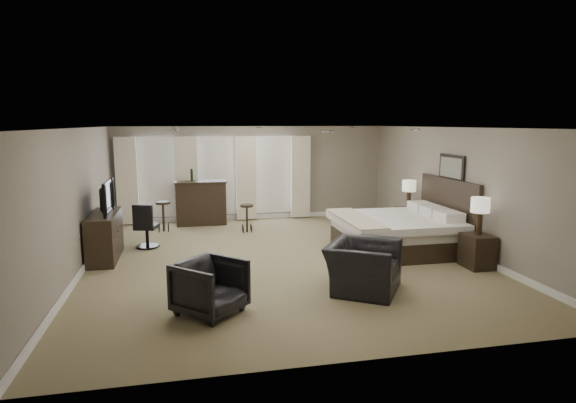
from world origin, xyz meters
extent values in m
cube|color=#786D4C|center=(0.00, 0.00, 0.00)|extent=(7.60, 8.60, 0.04)
cube|color=silver|center=(0.00, 0.00, 2.60)|extent=(7.60, 8.60, 0.04)
cube|color=gray|center=(0.00, 4.25, 1.30)|extent=(7.50, 0.04, 2.60)
cube|color=gray|center=(0.00, -4.25, 1.30)|extent=(7.50, 0.04, 2.60)
cube|color=gray|center=(-3.75, 0.00, 1.30)|extent=(0.04, 8.50, 2.60)
cube|color=gray|center=(3.75, 0.00, 1.30)|extent=(0.04, 8.50, 2.60)
cube|color=silver|center=(-2.60, 4.19, 1.25)|extent=(1.15, 0.04, 2.05)
cube|color=silver|center=(-1.00, 4.19, 1.25)|extent=(1.15, 0.04, 2.05)
cube|color=silver|center=(0.60, 4.19, 1.25)|extent=(1.15, 0.04, 2.05)
cube|color=beige|center=(-3.35, 4.07, 1.18)|extent=(0.55, 0.12, 2.30)
cube|color=beige|center=(-1.80, 4.07, 1.18)|extent=(0.55, 0.12, 2.30)
cube|color=beige|center=(-0.20, 4.07, 1.18)|extent=(0.55, 0.12, 2.30)
cube|color=beige|center=(1.35, 4.07, 1.18)|extent=(0.55, 0.12, 2.30)
cube|color=silver|center=(2.58, 0.15, 0.76)|extent=(2.38, 2.27, 1.51)
cube|color=black|center=(3.47, -1.30, 0.32)|extent=(0.47, 0.58, 0.63)
cube|color=black|center=(3.47, 1.60, 0.32)|extent=(0.47, 0.58, 0.63)
cube|color=beige|center=(3.47, -1.30, 0.98)|extent=(0.34, 0.34, 0.70)
cube|color=beige|center=(3.47, 1.60, 0.98)|extent=(0.33, 0.33, 0.69)
cube|color=slate|center=(3.70, 0.15, 1.75)|extent=(0.04, 0.96, 0.56)
cube|color=black|center=(-3.45, 0.80, 0.46)|extent=(0.51, 1.59, 0.92)
imported|color=black|center=(-3.45, 0.80, 1.00)|extent=(0.65, 1.13, 0.15)
imported|color=black|center=(0.93, -2.02, 0.53)|extent=(1.33, 1.45, 1.06)
imported|color=black|center=(-1.55, -2.49, 0.43)|extent=(1.14, 1.14, 0.86)
cube|color=black|center=(-1.45, 3.80, 0.59)|extent=(1.35, 0.70, 1.18)
cube|color=black|center=(-2.41, 3.10, 0.38)|extent=(0.47, 0.47, 0.76)
cube|color=black|center=(-0.38, 2.58, 0.35)|extent=(0.41, 0.41, 0.69)
cube|color=black|center=(-2.70, 1.54, 0.49)|extent=(0.61, 0.61, 0.98)
camera|label=1|loc=(-1.84, -9.09, 2.69)|focal=30.00mm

